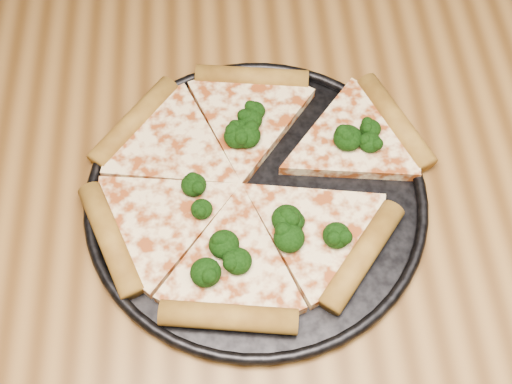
{
  "coord_description": "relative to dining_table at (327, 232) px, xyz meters",
  "views": [
    {
      "loc": [
        -0.11,
        -0.34,
        1.34
      ],
      "look_at": [
        -0.08,
        -0.0,
        0.77
      ],
      "focal_mm": 46.14,
      "sensor_mm": 36.0,
      "label": 1
    }
  ],
  "objects": [
    {
      "name": "pizza",
      "position": [
        -0.09,
        0.01,
        0.11
      ],
      "size": [
        0.37,
        0.32,
        0.02
      ],
      "rotation": [
        0.0,
        0.0,
        -0.14
      ],
      "color": "#FFDE9C",
      "rests_on": "pizza_pan"
    },
    {
      "name": "ground",
      "position": [
        0.0,
        0.0,
        -0.66
      ],
      "size": [
        4.0,
        4.0,
        0.0
      ],
      "primitive_type": "plane",
      "color": "brown",
      "rests_on": "ground"
    },
    {
      "name": "pizza_pan",
      "position": [
        -0.08,
        -0.0,
        0.1
      ],
      "size": [
        0.35,
        0.35,
        0.02
      ],
      "color": "black",
      "rests_on": "dining_table"
    },
    {
      "name": "dining_table",
      "position": [
        0.0,
        0.0,
        0.0
      ],
      "size": [
        1.2,
        0.9,
        0.75
      ],
      "color": "brown",
      "rests_on": "ground"
    },
    {
      "name": "broccoli_florets",
      "position": [
        -0.07,
        -0.0,
        0.12
      ],
      "size": [
        0.21,
        0.21,
        0.02
      ],
      "color": "black",
      "rests_on": "pizza"
    }
  ]
}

